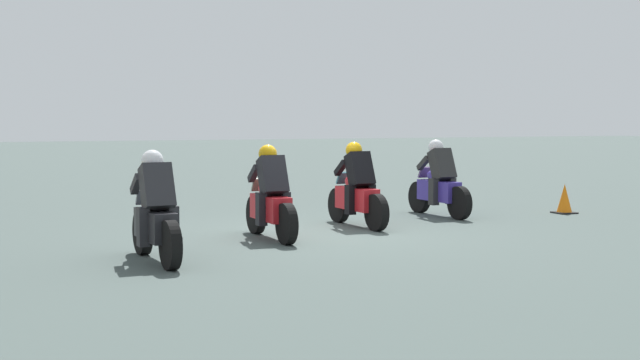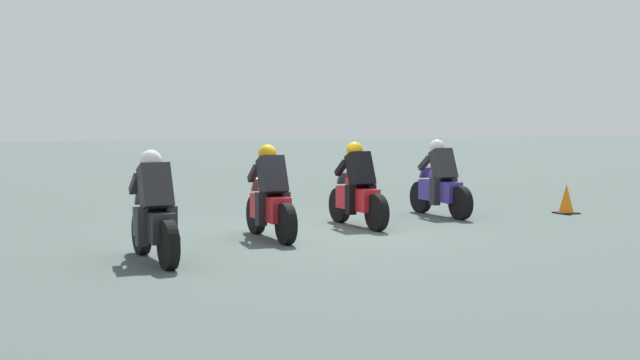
# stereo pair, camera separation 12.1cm
# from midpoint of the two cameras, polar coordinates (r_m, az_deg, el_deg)

# --- Properties ---
(ground_plane) EXTENTS (120.00, 120.00, 0.00)m
(ground_plane) POSITION_cam_midpoint_polar(r_m,az_deg,el_deg) (14.61, 0.08, -3.52)
(ground_plane) COLOR #44514E
(rider_lane_a) EXTENTS (2.04, 0.55, 1.51)m
(rider_lane_a) POSITION_cam_midpoint_polar(r_m,az_deg,el_deg) (17.25, 8.09, -0.31)
(rider_lane_a) COLOR black
(rider_lane_a) RESTS_ON ground_plane
(rider_lane_b) EXTENTS (2.04, 0.55, 1.51)m
(rider_lane_b) POSITION_cam_midpoint_polar(r_m,az_deg,el_deg) (15.47, 2.71, -0.78)
(rider_lane_b) COLOR black
(rider_lane_b) RESTS_ON ground_plane
(rider_lane_c) EXTENTS (2.04, 0.54, 1.51)m
(rider_lane_c) POSITION_cam_midpoint_polar(r_m,az_deg,el_deg) (13.91, -3.02, -1.33)
(rider_lane_c) COLOR black
(rider_lane_c) RESTS_ON ground_plane
(rider_lane_d) EXTENTS (2.04, 0.55, 1.51)m
(rider_lane_d) POSITION_cam_midpoint_polar(r_m,az_deg,el_deg) (11.89, -10.54, -2.32)
(rider_lane_d) COLOR black
(rider_lane_d) RESTS_ON ground_plane
(traffic_cone) EXTENTS (0.40, 0.40, 0.60)m
(traffic_cone) POSITION_cam_midpoint_polar(r_m,az_deg,el_deg) (18.27, 16.04, -1.26)
(traffic_cone) COLOR black
(traffic_cone) RESTS_ON ground_plane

